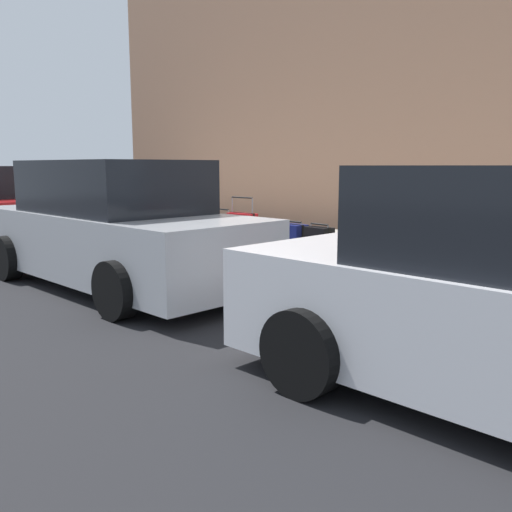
# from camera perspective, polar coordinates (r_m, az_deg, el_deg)

# --- Properties ---
(ground_plane) EXTENTS (40.00, 40.00, 0.00)m
(ground_plane) POSITION_cam_1_polar(r_m,az_deg,el_deg) (8.32, -3.85, -1.88)
(ground_plane) COLOR black
(sidewalk_curb) EXTENTS (18.00, 5.00, 0.14)m
(sidewalk_curb) POSITION_cam_1_polar(r_m,az_deg,el_deg) (10.07, 7.09, 0.44)
(sidewalk_curb) COLOR #ADA89E
(sidewalk_curb) RESTS_ON ground_plane
(suitcase_red_1) EXTENTS (0.40, 0.25, 0.97)m
(suitcase_red_1) POSITION_cam_1_polar(r_m,az_deg,el_deg) (6.58, 21.50, -1.02)
(suitcase_red_1) COLOR red
(suitcase_red_1) RESTS_ON sidewalk_curb
(suitcase_silver_2) EXTENTS (0.43, 0.27, 0.99)m
(suitcase_silver_2) POSITION_cam_1_polar(r_m,az_deg,el_deg) (6.71, 17.09, -0.41)
(suitcase_silver_2) COLOR #9EA0A8
(suitcase_silver_2) RESTS_ON sidewalk_curb
(suitcase_teal_3) EXTENTS (0.51, 0.27, 0.65)m
(suitcase_teal_3) POSITION_cam_1_polar(r_m,az_deg,el_deg) (7.12, 13.48, -0.45)
(suitcase_teal_3) COLOR #0F606B
(suitcase_teal_3) RESTS_ON sidewalk_curb
(suitcase_olive_4) EXTENTS (0.35, 0.25, 0.76)m
(suitcase_olive_4) POSITION_cam_1_polar(r_m,az_deg,el_deg) (7.37, 9.70, -0.15)
(suitcase_olive_4) COLOR #59601E
(suitcase_olive_4) RESTS_ON sidewalk_curb
(suitcase_black_5) EXTENTS (0.38, 0.24, 0.71)m
(suitcase_black_5) POSITION_cam_1_polar(r_m,az_deg,el_deg) (7.61, 6.56, 0.58)
(suitcase_black_5) COLOR black
(suitcase_black_5) RESTS_ON sidewalk_curb
(suitcase_navy_6) EXTENTS (0.43, 0.27, 0.71)m
(suitcase_navy_6) POSITION_cam_1_polar(r_m,az_deg,el_deg) (7.96, 3.74, 1.00)
(suitcase_navy_6) COLOR navy
(suitcase_navy_6) RESTS_ON sidewalk_curb
(suitcase_maroon_7) EXTENTS (0.36, 0.25, 0.59)m
(suitcase_maroon_7) POSITION_cam_1_polar(r_m,az_deg,el_deg) (8.32, 1.24, 0.97)
(suitcase_maroon_7) COLOR maroon
(suitcase_maroon_7) RESTS_ON sidewalk_curb
(suitcase_red_8) EXTENTS (0.50, 0.24, 1.01)m
(suitcase_red_8) POSITION_cam_1_polar(r_m,az_deg,el_deg) (8.67, -1.44, 2.04)
(suitcase_red_8) COLOR red
(suitcase_red_8) RESTS_ON sidewalk_curb
(suitcase_silver_9) EXTENTS (0.42, 0.22, 0.79)m
(suitcase_silver_9) POSITION_cam_1_polar(r_m,az_deg,el_deg) (9.15, -3.52, 1.82)
(suitcase_silver_9) COLOR #9EA0A8
(suitcase_silver_9) RESTS_ON sidewalk_curb
(suitcase_teal_10) EXTENTS (0.42, 0.24, 0.92)m
(suitcase_teal_10) POSITION_cam_1_polar(r_m,az_deg,el_deg) (9.51, -5.95, 2.22)
(suitcase_teal_10) COLOR #0F606B
(suitcase_teal_10) RESTS_ON sidewalk_curb
(fire_hydrant) EXTENTS (0.39, 0.21, 0.78)m
(fire_hydrant) POSITION_cam_1_polar(r_m,az_deg,el_deg) (10.18, -8.56, 3.23)
(fire_hydrant) COLOR #D89E0C
(fire_hydrant) RESTS_ON sidewalk_curb
(bollard_post) EXTENTS (0.13, 0.13, 0.75)m
(bollard_post) POSITION_cam_1_polar(r_m,az_deg,el_deg) (10.53, -10.89, 3.19)
(bollard_post) COLOR brown
(bollard_post) RESTS_ON sidewalk_curb
(parked_car_silver_1) EXTENTS (4.74, 2.06, 1.69)m
(parked_car_silver_1) POSITION_cam_1_polar(r_m,az_deg,el_deg) (7.60, -14.46, 2.78)
(parked_car_silver_1) COLOR #B2B5BA
(parked_car_silver_1) RESTS_ON ground_plane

